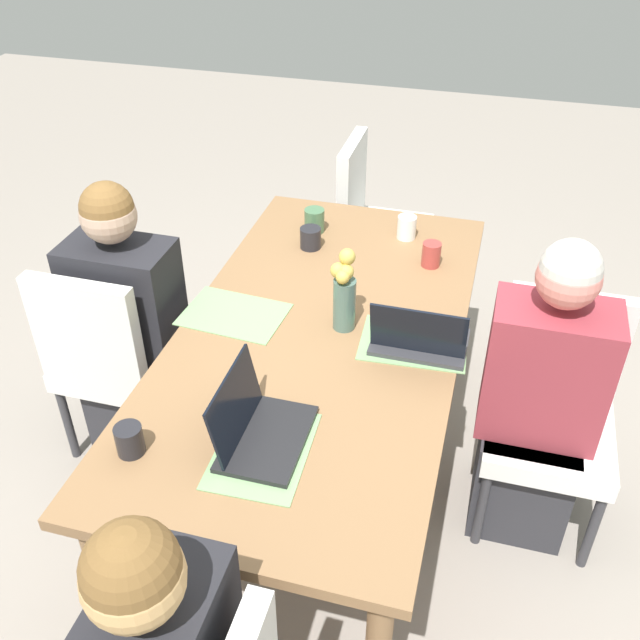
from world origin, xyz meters
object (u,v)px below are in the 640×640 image
at_px(coffee_mug_centre_left, 311,238).
at_px(coffee_mug_near_right, 130,440).
at_px(chair_head_left_right_near, 372,218).
at_px(flower_vase, 344,292).
at_px(person_near_left_far, 132,339).
at_px(coffee_mug_centre_right, 407,227).
at_px(coffee_mug_far_left, 314,220).
at_px(laptop_head_right_left_near, 257,428).
at_px(chair_near_left_far, 110,354).
at_px(dining_table, 320,349).
at_px(coffee_mug_near_left, 431,254).
at_px(person_far_left_mid, 537,409).
at_px(chair_far_left_mid, 553,404).
at_px(laptop_far_left_mid, 419,339).

bearing_deg(coffee_mug_centre_left, coffee_mug_near_right, -7.86).
bearing_deg(chair_head_left_right_near, flower_vase, 6.98).
height_order(person_near_left_far, coffee_mug_near_right, person_near_left_far).
bearing_deg(coffee_mug_centre_left, person_near_left_far, -48.39).
bearing_deg(coffee_mug_centre_right, chair_head_left_right_near, -156.46).
bearing_deg(coffee_mug_far_left, coffee_mug_centre_left, 9.15).
bearing_deg(laptop_head_right_left_near, chair_near_left_far, -122.44).
bearing_deg(coffee_mug_far_left, chair_head_left_right_near, 168.73).
distance_m(dining_table, coffee_mug_near_right, 0.79).
distance_m(laptop_head_right_left_near, coffee_mug_near_left, 1.15).
bearing_deg(coffee_mug_near_left, laptop_head_right_left_near, -17.34).
xyz_separation_m(person_far_left_mid, laptop_head_right_left_near, (0.59, -0.81, 0.26)).
bearing_deg(coffee_mug_centre_right, flower_vase, -8.51).
xyz_separation_m(person_far_left_mid, person_near_left_far, (0.01, -1.55, 0.00)).
distance_m(laptop_head_right_left_near, coffee_mug_centre_right, 1.31).
relative_size(laptop_head_right_left_near, coffee_mug_near_right, 3.51).
xyz_separation_m(person_near_left_far, coffee_mug_centre_right, (-0.71, 0.95, 0.27)).
bearing_deg(dining_table, coffee_mug_near_right, -27.88).
relative_size(chair_far_left_mid, person_far_left_mid, 0.75).
relative_size(chair_near_left_far, coffee_mug_near_right, 9.86).
bearing_deg(flower_vase, coffee_mug_near_right, -30.51).
height_order(chair_near_left_far, coffee_mug_near_right, chair_near_left_far).
height_order(chair_near_left_far, laptop_head_right_left_near, laptop_head_right_left_near).
distance_m(laptop_far_left_mid, coffee_mug_far_left, 0.90).
distance_m(chair_far_left_mid, coffee_mug_centre_left, 1.15).
xyz_separation_m(chair_far_left_mid, laptop_head_right_left_near, (0.67, -0.87, 0.29)).
height_order(dining_table, coffee_mug_centre_left, coffee_mug_centre_left).
distance_m(laptop_far_left_mid, coffee_mug_near_right, 0.99).
relative_size(flower_vase, coffee_mug_near_left, 3.01).
height_order(person_far_left_mid, chair_near_left_far, person_far_left_mid).
bearing_deg(laptop_far_left_mid, chair_near_left_far, -88.45).
relative_size(dining_table, person_far_left_mid, 1.63).
xyz_separation_m(flower_vase, coffee_mug_far_left, (-0.64, -0.29, -0.09)).
distance_m(dining_table, laptop_far_left_mid, 0.37).
height_order(chair_far_left_mid, flower_vase, flower_vase).
height_order(person_near_left_far, coffee_mug_centre_left, person_near_left_far).
xyz_separation_m(chair_near_left_far, coffee_mug_centre_left, (-0.59, 0.64, 0.29)).
bearing_deg(chair_far_left_mid, coffee_mug_near_right, -55.96).
relative_size(flower_vase, coffee_mug_centre_right, 3.05).
distance_m(laptop_far_left_mid, coffee_mug_centre_left, 0.78).
bearing_deg(dining_table, chair_head_left_right_near, -176.31).
distance_m(person_far_left_mid, chair_head_left_right_near, 1.56).
bearing_deg(flower_vase, coffee_mug_centre_left, -152.30).
height_order(person_far_left_mid, coffee_mug_near_left, person_far_left_mid).
xyz_separation_m(person_far_left_mid, coffee_mug_near_right, (0.73, -1.14, 0.26)).
height_order(coffee_mug_near_right, coffee_mug_far_left, coffee_mug_far_left).
height_order(chair_far_left_mid, coffee_mug_centre_right, chair_far_left_mid).
relative_size(coffee_mug_centre_left, coffee_mug_far_left, 0.87).
bearing_deg(laptop_far_left_mid, person_near_left_far, -92.18).
bearing_deg(dining_table, laptop_far_left_mid, 88.75).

